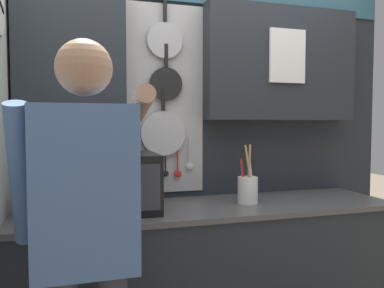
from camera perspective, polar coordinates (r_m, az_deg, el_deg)
The scene contains 6 objects.
base_cabinet_counter at distance 2.38m, azimuth 3.03°, elevation -20.20°, with size 2.21×0.61×0.92m.
back_wall_unit at distance 2.45m, azimuth 1.56°, elevation 4.96°, with size 2.78×0.22×2.39m.
microwave at distance 2.08m, azimuth -11.90°, elevation -5.85°, with size 0.48×0.39×0.32m.
knife_block at distance 2.10m, azimuth -22.34°, elevation -7.79°, with size 0.12×0.16×0.26m.
utensil_crock at distance 2.30m, azimuth 8.49°, elevation -6.74°, with size 0.12×0.12×0.36m.
person at distance 1.51m, azimuth -15.78°, elevation -11.49°, with size 0.54×0.66×1.71m.
Camera 1 is at (-0.73, -2.06, 1.40)m, focal length 35.00 mm.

